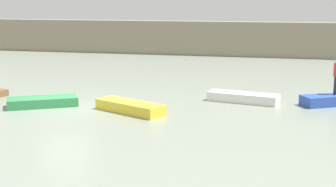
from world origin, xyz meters
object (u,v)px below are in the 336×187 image
object	(u,v)px
rowboat_green	(42,102)
rowboat_white	(243,98)
rowboat_yellow	(130,107)
rowboat_blue	(335,100)

from	to	relation	value
rowboat_green	rowboat_white	bearing A→B (deg)	-11.14
rowboat_green	rowboat_white	size ratio (longest dim) A/B	0.93
rowboat_white	rowboat_yellow	bearing A→B (deg)	-131.58
rowboat_green	rowboat_white	distance (m)	9.97
rowboat_green	rowboat_yellow	size ratio (longest dim) A/B	0.94
rowboat_green	rowboat_white	xyz separation A→B (m)	(9.37, 3.41, 0.01)
rowboat_yellow	rowboat_blue	distance (m)	10.15
rowboat_yellow	rowboat_white	world-z (taller)	rowboat_yellow
rowboat_yellow	rowboat_green	bearing A→B (deg)	-156.25
rowboat_white	rowboat_blue	xyz separation A→B (m)	(4.48, 0.47, 0.02)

